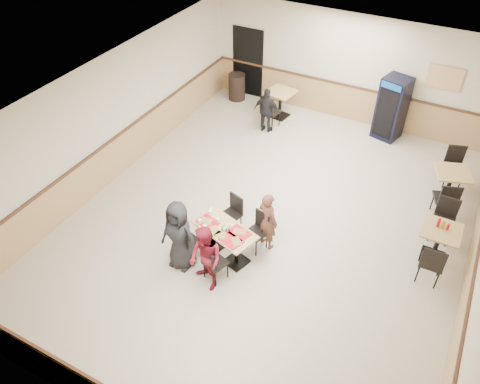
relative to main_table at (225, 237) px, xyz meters
The scene contains 20 objects.
ground 1.42m from the main_table, 73.06° to the left, with size 10.00×10.00×0.00m, color beige.
room_shell 4.40m from the main_table, 60.52° to the left, with size 10.00×10.00×10.00m.
main_table is the anchor object (origin of this frame).
main_chairs 0.05m from the main_table, 163.05° to the left, with size 1.53×1.78×0.88m.
diner_woman_left 0.94m from the main_table, 134.84° to the right, with size 0.75×0.49×1.54m, color black.
diner_woman_right 0.88m from the main_table, 84.57° to the right, with size 0.68×0.53×1.41m, color maroon.
diner_man_opposite 0.91m from the main_table, 45.16° to the left, with size 0.49×0.32×1.33m, color brown.
lone_diner 4.75m from the main_table, 105.35° to the left, with size 0.74×0.31×1.27m, color black.
tabletop_clutter 0.26m from the main_table, 115.82° to the right, with size 1.17×0.77×0.12m.
side_table_near 4.16m from the main_table, 26.37° to the left, with size 0.72×0.72×0.77m.
side_table_near_chair_south 3.93m from the main_table, 18.29° to the left, with size 0.45×0.45×0.98m, color black, non-canonical shape.
side_table_near_chair_north 4.47m from the main_table, 33.47° to the left, with size 0.45×0.45×0.98m, color black, non-canonical shape.
side_table_far 5.30m from the main_table, 46.62° to the left, with size 0.93×0.93×0.78m.
side_table_far_chair_south 4.87m from the main_table, 41.55° to the left, with size 0.46×0.46×0.99m, color black, non-canonical shape.
side_table_far_chair_north 5.77m from the main_table, 50.89° to the left, with size 0.46×0.46×0.99m, color black, non-canonical shape.
condiment_caddy 4.18m from the main_table, 27.18° to the left, with size 0.23×0.06×0.20m.
back_table 5.63m from the main_table, 102.91° to the left, with size 0.86×0.86×0.80m.
back_table_chair_lone 5.01m from the main_table, 104.54° to the left, with size 0.47×0.47×1.01m, color black, non-canonical shape.
pepsi_cooler 6.15m from the main_table, 73.39° to the left, with size 0.79×0.79×1.72m.
trash_bin 6.50m from the main_table, 116.07° to the left, with size 0.51×0.51×0.80m, color black.
Camera 1 is at (2.91, -6.90, 7.02)m, focal length 35.00 mm.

